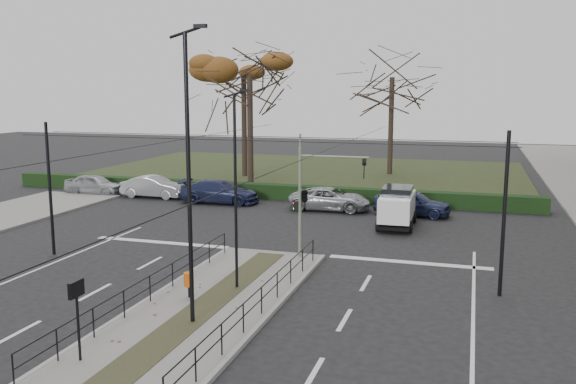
{
  "coord_description": "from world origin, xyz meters",
  "views": [
    {
      "loc": [
        8.46,
        -20.55,
        7.38
      ],
      "look_at": [
        0.04,
        6.92,
        2.56
      ],
      "focal_mm": 38.0,
      "sensor_mm": 36.0,
      "label": 1
    }
  ],
  "objects_px": {
    "traffic_light": "(306,194)",
    "parked_car_second": "(154,187)",
    "streetlamp_median_near": "(189,177)",
    "parked_car_third": "(220,192)",
    "white_van": "(397,206)",
    "bare_tree_center": "(392,84)",
    "info_panel": "(76,298)",
    "bare_tree_near": "(250,85)",
    "streetlamp_median_far": "(236,189)",
    "parked_car_first": "(95,184)",
    "parked_car_fifth": "(412,203)",
    "parked_car_fourth": "(330,199)",
    "rust_tree": "(244,74)",
    "litter_bin": "(189,280)"
  },
  "relations": [
    {
      "from": "parked_car_first",
      "to": "parked_car_fifth",
      "type": "xyz_separation_m",
      "value": [
        22.49,
        -0.9,
        0.04
      ]
    },
    {
      "from": "rust_tree",
      "to": "bare_tree_center",
      "type": "distance_m",
      "value": 12.79
    },
    {
      "from": "bare_tree_near",
      "to": "info_panel",
      "type": "bearing_deg",
      "value": -78.21
    },
    {
      "from": "streetlamp_median_near",
      "to": "parked_car_third",
      "type": "bearing_deg",
      "value": 111.12
    },
    {
      "from": "bare_tree_center",
      "to": "streetlamp_median_far",
      "type": "bearing_deg",
      "value": -91.96
    },
    {
      "from": "streetlamp_median_far",
      "to": "rust_tree",
      "type": "relative_size",
      "value": 0.65
    },
    {
      "from": "parked_car_fourth",
      "to": "parked_car_third",
      "type": "bearing_deg",
      "value": 85.75
    },
    {
      "from": "parked_car_third",
      "to": "rust_tree",
      "type": "relative_size",
      "value": 0.47
    },
    {
      "from": "streetlamp_median_far",
      "to": "parked_car_fourth",
      "type": "height_order",
      "value": "streetlamp_median_far"
    },
    {
      "from": "rust_tree",
      "to": "bare_tree_near",
      "type": "distance_m",
      "value": 6.05
    },
    {
      "from": "parked_car_third",
      "to": "rust_tree",
      "type": "distance_m",
      "value": 14.6
    },
    {
      "from": "parked_car_third",
      "to": "bare_tree_center",
      "type": "bearing_deg",
      "value": -30.68
    },
    {
      "from": "rust_tree",
      "to": "bare_tree_center",
      "type": "xyz_separation_m",
      "value": [
        11.75,
        4.99,
        -0.8
      ]
    },
    {
      "from": "info_panel",
      "to": "bare_tree_center",
      "type": "xyz_separation_m",
      "value": [
        2.93,
        40.32,
        5.96
      ]
    },
    {
      "from": "bare_tree_center",
      "to": "bare_tree_near",
      "type": "distance_m",
      "value": 13.87
    },
    {
      "from": "traffic_light",
      "to": "white_van",
      "type": "relative_size",
      "value": 1.19
    },
    {
      "from": "info_panel",
      "to": "rust_tree",
      "type": "distance_m",
      "value": 37.03
    },
    {
      "from": "info_panel",
      "to": "rust_tree",
      "type": "xyz_separation_m",
      "value": [
        -8.81,
        35.33,
        6.77
      ]
    },
    {
      "from": "info_panel",
      "to": "streetlamp_median_far",
      "type": "height_order",
      "value": "streetlamp_median_far"
    },
    {
      "from": "streetlamp_median_near",
      "to": "parked_car_first",
      "type": "xyz_separation_m",
      "value": [
        -17.6,
        20.42,
        -4.05
      ]
    },
    {
      "from": "rust_tree",
      "to": "bare_tree_near",
      "type": "height_order",
      "value": "rust_tree"
    },
    {
      "from": "traffic_light",
      "to": "parked_car_fifth",
      "type": "bearing_deg",
      "value": 72.5
    },
    {
      "from": "info_panel",
      "to": "parked_car_third",
      "type": "bearing_deg",
      "value": 104.36
    },
    {
      "from": "litter_bin",
      "to": "white_van",
      "type": "xyz_separation_m",
      "value": [
        5.54,
        14.13,
        0.38
      ]
    },
    {
      "from": "parked_car_fourth",
      "to": "white_van",
      "type": "relative_size",
      "value": 1.23
    },
    {
      "from": "streetlamp_median_near",
      "to": "bare_tree_near",
      "type": "xyz_separation_m",
      "value": [
        -7.97,
        26.49,
        2.99
      ]
    },
    {
      "from": "parked_car_second",
      "to": "bare_tree_near",
      "type": "distance_m",
      "value": 10.45
    },
    {
      "from": "bare_tree_center",
      "to": "traffic_light",
      "type": "bearing_deg",
      "value": -89.64
    },
    {
      "from": "info_panel",
      "to": "white_van",
      "type": "relative_size",
      "value": 0.55
    },
    {
      "from": "bare_tree_near",
      "to": "parked_car_third",
      "type": "bearing_deg",
      "value": -87.73
    },
    {
      "from": "parked_car_second",
      "to": "parked_car_fourth",
      "type": "xyz_separation_m",
      "value": [
        12.74,
        -0.8,
        -0.05
      ]
    },
    {
      "from": "info_panel",
      "to": "bare_tree_near",
      "type": "relative_size",
      "value": 0.2
    },
    {
      "from": "parked_car_fourth",
      "to": "white_van",
      "type": "height_order",
      "value": "white_van"
    },
    {
      "from": "litter_bin",
      "to": "streetlamp_median_near",
      "type": "relative_size",
      "value": 0.1
    },
    {
      "from": "bare_tree_near",
      "to": "parked_car_fourth",
      "type": "bearing_deg",
      "value": -40.93
    },
    {
      "from": "traffic_light",
      "to": "parked_car_second",
      "type": "height_order",
      "value": "traffic_light"
    },
    {
      "from": "streetlamp_median_near",
      "to": "streetlamp_median_far",
      "type": "xyz_separation_m",
      "value": [
        0.07,
        3.59,
        -0.94
      ]
    },
    {
      "from": "streetlamp_median_far",
      "to": "bare_tree_near",
      "type": "height_order",
      "value": "bare_tree_near"
    },
    {
      "from": "litter_bin",
      "to": "streetlamp_median_far",
      "type": "distance_m",
      "value": 3.63
    },
    {
      "from": "streetlamp_median_far",
      "to": "bare_tree_near",
      "type": "relative_size",
      "value": 0.66
    },
    {
      "from": "streetlamp_median_near",
      "to": "parked_car_second",
      "type": "height_order",
      "value": "streetlamp_median_near"
    },
    {
      "from": "bare_tree_center",
      "to": "parked_car_third",
      "type": "bearing_deg",
      "value": -117.76
    },
    {
      "from": "white_van",
      "to": "bare_tree_center",
      "type": "xyz_separation_m",
      "value": [
        -3.18,
        20.71,
        6.7
      ]
    },
    {
      "from": "white_van",
      "to": "traffic_light",
      "type": "bearing_deg",
      "value": -111.12
    },
    {
      "from": "parked_car_first",
      "to": "parked_car_fourth",
      "type": "relative_size",
      "value": 0.85
    },
    {
      "from": "streetlamp_median_near",
      "to": "parked_car_third",
      "type": "distance_m",
      "value": 21.76
    },
    {
      "from": "streetlamp_median_far",
      "to": "parked_car_fourth",
      "type": "distance_m",
      "value": 16.44
    },
    {
      "from": "traffic_light",
      "to": "bare_tree_center",
      "type": "bearing_deg",
      "value": 90.36
    },
    {
      "from": "info_panel",
      "to": "parked_car_second",
      "type": "height_order",
      "value": "info_panel"
    },
    {
      "from": "bare_tree_center",
      "to": "bare_tree_near",
      "type": "bearing_deg",
      "value": -131.42
    }
  ]
}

